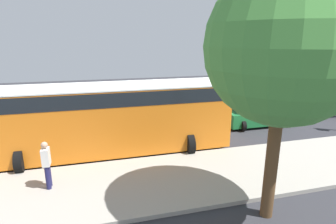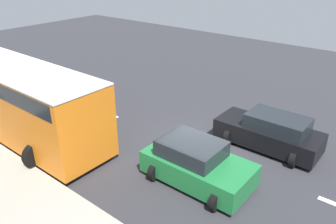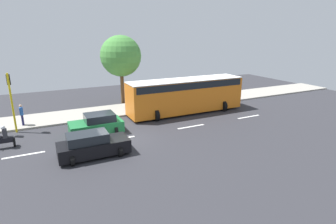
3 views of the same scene
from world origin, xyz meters
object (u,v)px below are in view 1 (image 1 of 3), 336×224
at_px(pedestrian_near_signal, 47,163).
at_px(car_green, 253,114).
at_px(car_black, 238,100).
at_px(street_tree_north, 285,47).
at_px(city_bus, 108,114).
at_px(motorcycle, 333,108).

bearing_deg(pedestrian_near_signal, car_green, 113.72).
bearing_deg(car_black, pedestrian_near_signal, -54.47).
height_order(car_green, street_tree_north, street_tree_north).
relative_size(car_green, street_tree_north, 0.54).
bearing_deg(pedestrian_near_signal, street_tree_north, 64.67).
height_order(pedestrian_near_signal, street_tree_north, street_tree_north).
height_order(car_green, pedestrian_near_signal, pedestrian_near_signal).
bearing_deg(pedestrian_near_signal, car_black, 125.53).
bearing_deg(pedestrian_near_signal, city_bus, 141.94).
height_order(car_green, car_black, same).
xyz_separation_m(car_green, city_bus, (1.95, -8.70, 1.14)).
distance_m(city_bus, pedestrian_near_signal, 3.70).
xyz_separation_m(pedestrian_near_signal, street_tree_north, (3.09, 6.53, 3.89)).
bearing_deg(car_black, car_green, -15.76).
bearing_deg(street_tree_north, pedestrian_near_signal, -115.33).
height_order(city_bus, pedestrian_near_signal, city_bus).
relative_size(motorcycle, street_tree_north, 0.22).
bearing_deg(city_bus, car_black, 120.35).
xyz_separation_m(car_green, motorcycle, (0.01, 6.03, -0.07)).
bearing_deg(car_green, city_bus, -77.35).
distance_m(car_black, city_bus, 11.37).
xyz_separation_m(car_green, pedestrian_near_signal, (4.80, -10.93, 0.35)).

